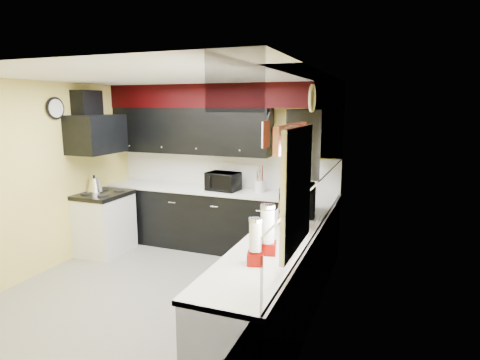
{
  "coord_description": "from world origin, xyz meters",
  "views": [
    {
      "loc": [
        2.47,
        -3.91,
        2.19
      ],
      "look_at": [
        0.64,
        0.82,
        1.24
      ],
      "focal_mm": 30.0,
      "sensor_mm": 36.0,
      "label": 1
    }
  ],
  "objects_px": {
    "microwave": "(298,200)",
    "knife_block": "(287,187)",
    "kettle": "(95,185)",
    "utensil_crock": "(260,186)",
    "toaster_oven": "(223,181)"
  },
  "relations": [
    {
      "from": "toaster_oven",
      "to": "kettle",
      "type": "xyz_separation_m",
      "value": [
        -1.8,
        -0.67,
        -0.06
      ]
    },
    {
      "from": "microwave",
      "to": "knife_block",
      "type": "relative_size",
      "value": 2.5
    },
    {
      "from": "toaster_oven",
      "to": "utensil_crock",
      "type": "height_order",
      "value": "toaster_oven"
    },
    {
      "from": "microwave",
      "to": "knife_block",
      "type": "height_order",
      "value": "microwave"
    },
    {
      "from": "kettle",
      "to": "toaster_oven",
      "type": "bearing_deg",
      "value": 20.48
    },
    {
      "from": "knife_block",
      "to": "kettle",
      "type": "bearing_deg",
      "value": 175.08
    },
    {
      "from": "microwave",
      "to": "knife_block",
      "type": "bearing_deg",
      "value": 9.43
    },
    {
      "from": "kettle",
      "to": "utensil_crock",
      "type": "bearing_deg",
      "value": 17.92
    },
    {
      "from": "utensil_crock",
      "to": "knife_block",
      "type": "height_order",
      "value": "knife_block"
    },
    {
      "from": "utensil_crock",
      "to": "knife_block",
      "type": "xyz_separation_m",
      "value": [
        0.43,
        -0.07,
        0.04
      ]
    },
    {
      "from": "toaster_oven",
      "to": "kettle",
      "type": "bearing_deg",
      "value": -152.58
    },
    {
      "from": "utensil_crock",
      "to": "knife_block",
      "type": "distance_m",
      "value": 0.44
    },
    {
      "from": "knife_block",
      "to": "kettle",
      "type": "xyz_separation_m",
      "value": [
        -2.78,
        -0.69,
        -0.04
      ]
    },
    {
      "from": "toaster_oven",
      "to": "kettle",
      "type": "distance_m",
      "value": 1.92
    },
    {
      "from": "toaster_oven",
      "to": "knife_block",
      "type": "xyz_separation_m",
      "value": [
        0.98,
        0.02,
        -0.02
      ]
    }
  ]
}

